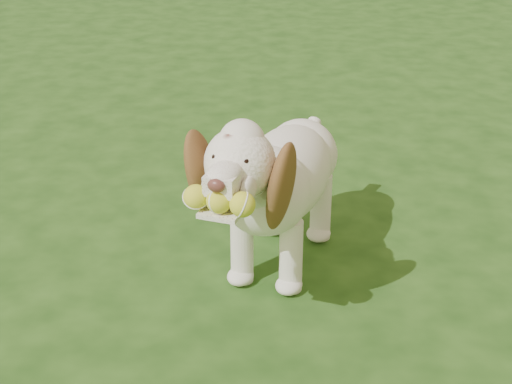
# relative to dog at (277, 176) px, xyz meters

# --- Properties ---
(ground) EXTENTS (80.00, 80.00, 0.00)m
(ground) POSITION_rel_dog_xyz_m (-0.34, 0.61, -0.42)
(ground) COLOR #1C3F12
(ground) RESTS_ON ground
(dog) EXTENTS (0.55, 1.23, 0.80)m
(dog) POSITION_rel_dog_xyz_m (0.00, 0.00, 0.00)
(dog) COLOR white
(dog) RESTS_ON ground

